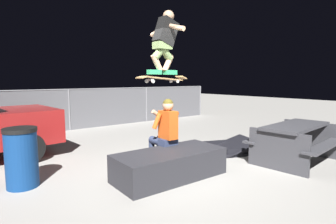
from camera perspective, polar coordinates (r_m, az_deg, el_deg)
The scene contains 9 objects.
ground_plane at distance 4.87m, azimuth 1.39°, elevation -12.66°, with size 40.00×40.00×0.00m, color gray.
ledge_box_main at distance 4.58m, azimuth 0.40°, elevation -10.97°, with size 1.86×0.82×0.45m, color #28282D.
person_sitting_on_ledge at distance 4.95m, azimuth -0.72°, elevation -3.84°, with size 0.59×0.76×1.29m.
skateboard at distance 4.83m, azimuth -1.17°, elevation 7.04°, with size 1.02×0.22×0.13m.
skater_airborne at distance 4.92m, azimuth -0.66°, elevation 15.07°, with size 0.62×0.89×1.12m.
kicker_ramp at distance 6.39m, azimuth 13.06°, elevation -7.55°, with size 1.39×1.32×0.36m.
picnic_table_back at distance 5.94m, azimuth 25.25°, elevation -4.77°, with size 1.79×1.46×0.75m.
trash_bin at distance 4.69m, azimuth -28.49°, elevation -8.42°, with size 0.48×0.48×0.91m.
fence_back at distance 9.22m, azimuth -20.07°, elevation 0.75°, with size 12.05×0.05×1.33m.
Camera 1 is at (-2.99, -3.49, 1.63)m, focal length 28.92 mm.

